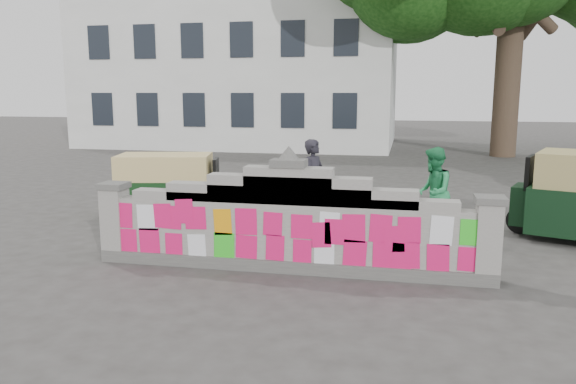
# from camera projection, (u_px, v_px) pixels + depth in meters

# --- Properties ---
(ground) EXTENTS (100.00, 100.00, 0.00)m
(ground) POSITION_uv_depth(u_px,v_px,m) (289.00, 270.00, 9.04)
(ground) COLOR #383533
(ground) RESTS_ON ground
(parapet_wall) EXTENTS (6.48, 0.44, 2.01)m
(parapet_wall) POSITION_uv_depth(u_px,v_px,m) (289.00, 225.00, 8.91)
(parapet_wall) COLOR #4C4C49
(parapet_wall) RESTS_ON ground
(building) EXTENTS (16.00, 10.00, 8.90)m
(building) POSITION_uv_depth(u_px,v_px,m) (247.00, 70.00, 30.94)
(building) COLOR silver
(building) RESTS_ON ground
(cyclist_bike) EXTENTS (1.99, 1.29, 0.99)m
(cyclist_bike) POSITION_uv_depth(u_px,v_px,m) (314.00, 211.00, 11.21)
(cyclist_bike) COLOR black
(cyclist_bike) RESTS_ON ground
(cyclist_rider) EXTENTS (0.60, 0.71, 1.67)m
(cyclist_rider) POSITION_uv_depth(u_px,v_px,m) (314.00, 194.00, 11.15)
(cyclist_rider) COLOR black
(cyclist_rider) RESTS_ON ground
(pedestrian) EXTENTS (0.72, 0.90, 1.78)m
(pedestrian) POSITION_uv_depth(u_px,v_px,m) (433.00, 192.00, 11.00)
(pedestrian) COLOR #289354
(pedestrian) RESTS_ON ground
(rickshaw_left) EXTENTS (2.69, 1.66, 1.44)m
(rickshaw_left) POSITION_uv_depth(u_px,v_px,m) (168.00, 185.00, 12.80)
(rickshaw_left) COLOR black
(rickshaw_left) RESTS_ON ground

